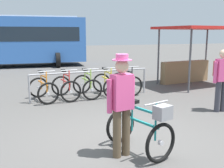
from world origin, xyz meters
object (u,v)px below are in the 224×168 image
(racked_bike_black, at_px, (126,83))
(featured_bicycle, at_px, (142,129))
(racked_bike_red, at_px, (66,87))
(racked_bike_yellow, at_px, (107,84))
(racked_bike_lime, at_px, (87,86))
(racked_bike_orange, at_px, (43,89))
(person_with_featured_bike, at_px, (122,102))
(market_stall, at_px, (193,50))
(bus_distant, at_px, (1,38))
(pedestrian_with_backpack, at_px, (222,77))

(racked_bike_black, bearing_deg, featured_bicycle, -109.86)
(racked_bike_red, height_order, racked_bike_yellow, same)
(racked_bike_yellow, bearing_deg, racked_bike_lime, -177.54)
(racked_bike_orange, height_order, racked_bike_lime, same)
(racked_bike_orange, relative_size, featured_bicycle, 0.96)
(racked_bike_lime, height_order, person_with_featured_bike, person_with_featured_bike)
(person_with_featured_bike, bearing_deg, featured_bicycle, -5.18)
(racked_bike_orange, bearing_deg, racked_bike_yellow, 2.46)
(racked_bike_orange, xyz_separation_m, racked_bike_black, (2.80, 0.12, 0.00))
(racked_bike_yellow, distance_m, market_stall, 4.14)
(racked_bike_orange, xyz_separation_m, featured_bicycle, (1.18, -4.37, 0.08))
(racked_bike_lime, xyz_separation_m, racked_bike_black, (1.40, 0.06, 0.00))
(bus_distant, height_order, market_stall, bus_distant)
(market_stall, bearing_deg, person_with_featured_bike, -135.59)
(racked_bike_red, bearing_deg, racked_bike_lime, 2.46)
(racked_bike_yellow, height_order, racked_bike_black, same)
(person_with_featured_bike, relative_size, market_stall, 0.52)
(racked_bike_yellow, height_order, bus_distant, bus_distant)
(racked_bike_orange, bearing_deg, person_with_featured_bike, -79.54)
(racked_bike_red, bearing_deg, person_with_featured_bike, -88.67)
(racked_bike_orange, xyz_separation_m, person_with_featured_bike, (0.80, -4.34, 0.58))
(racked_bike_orange, distance_m, racked_bike_yellow, 2.10)
(featured_bicycle, bearing_deg, racked_bike_red, 96.18)
(racked_bike_black, bearing_deg, person_with_featured_bike, -114.14)
(racked_bike_yellow, xyz_separation_m, featured_bicycle, (-0.92, -4.46, 0.08))
(racked_bike_black, xyz_separation_m, market_stall, (3.25, 0.68, 1.03))
(racked_bike_yellow, distance_m, pedestrian_with_backpack, 3.65)
(racked_bike_lime, relative_size, pedestrian_with_backpack, 0.70)
(featured_bicycle, xyz_separation_m, bus_distant, (-2.55, 13.98, 1.30))
(racked_bike_red, relative_size, featured_bicycle, 0.93)
(racked_bike_yellow, height_order, featured_bicycle, same)
(racked_bike_orange, distance_m, market_stall, 6.19)
(racked_bike_orange, distance_m, racked_bike_red, 0.70)
(market_stall, bearing_deg, racked_bike_black, -168.14)
(racked_bike_red, xyz_separation_m, featured_bicycle, (0.48, -4.40, 0.08))
(racked_bike_lime, distance_m, featured_bicycle, 4.44)
(racked_bike_black, xyz_separation_m, featured_bicycle, (-1.62, -4.49, 0.08))
(racked_bike_red, xyz_separation_m, racked_bike_lime, (0.70, 0.03, -0.00))
(racked_bike_lime, height_order, market_stall, market_stall)
(racked_bike_orange, distance_m, person_with_featured_bike, 4.45)
(racked_bike_orange, bearing_deg, racked_bike_lime, 2.46)
(racked_bike_lime, relative_size, featured_bicycle, 0.92)
(person_with_featured_bike, xyz_separation_m, market_stall, (5.25, 5.14, 0.45))
(racked_bike_lime, distance_m, racked_bike_yellow, 0.70)
(pedestrian_with_backpack, xyz_separation_m, market_stall, (1.79, 3.59, 0.46))
(racked_bike_orange, relative_size, market_stall, 0.36)
(featured_bicycle, xyz_separation_m, person_with_featured_bike, (-0.38, 0.03, 0.50))
(featured_bicycle, height_order, bus_distant, bus_distant)
(racked_bike_orange, bearing_deg, racked_bike_red, 2.46)
(racked_bike_lime, distance_m, bus_distant, 10.04)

